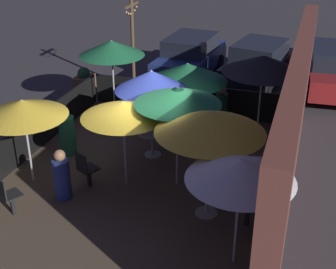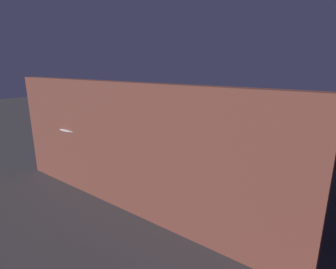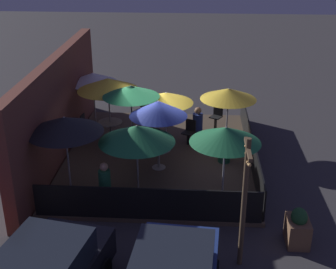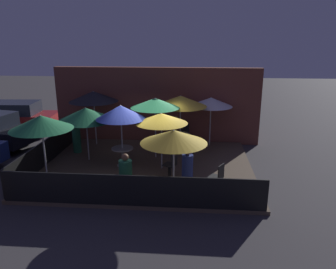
% 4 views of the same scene
% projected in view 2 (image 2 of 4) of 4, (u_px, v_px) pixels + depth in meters
% --- Properties ---
extents(ground_plane, '(60.00, 60.00, 0.00)m').
position_uv_depth(ground_plane, '(191.00, 170.00, 10.13)').
color(ground_plane, '#383538').
extents(patio_deck, '(7.88, 6.35, 0.12)m').
position_uv_depth(patio_deck, '(191.00, 169.00, 10.11)').
color(patio_deck, brown).
rests_on(patio_deck, ground_plane).
extents(building_wall, '(9.48, 0.36, 3.52)m').
position_uv_depth(building_wall, '(125.00, 148.00, 7.05)').
color(building_wall, brown).
rests_on(building_wall, ground_plane).
extents(fence_front, '(7.68, 0.05, 0.95)m').
position_uv_depth(fence_front, '(226.00, 138.00, 12.39)').
color(fence_front, black).
rests_on(fence_front, patio_deck).
extents(fence_side_left, '(0.05, 6.15, 0.95)m').
position_uv_depth(fence_side_left, '(304.00, 182.00, 7.71)').
color(fence_side_left, black).
rests_on(fence_side_left, patio_deck).
extents(patio_umbrella_0, '(1.83, 1.83, 2.33)m').
position_uv_depth(patio_umbrella_0, '(216.00, 117.00, 9.08)').
color(patio_umbrella_0, '#B2B2B7').
rests_on(patio_umbrella_0, patio_deck).
extents(patio_umbrella_1, '(2.22, 2.22, 2.38)m').
position_uv_depth(patio_umbrella_1, '(133.00, 116.00, 8.76)').
color(patio_umbrella_1, '#B2B2B7').
rests_on(patio_umbrella_1, patio_deck).
extents(patio_umbrella_2, '(2.16, 2.16, 2.43)m').
position_uv_depth(patio_umbrella_2, '(236.00, 136.00, 6.11)').
color(patio_umbrella_2, '#B2B2B7').
rests_on(patio_umbrella_2, patio_deck).
extents(patio_umbrella_3, '(2.22, 2.22, 2.11)m').
position_uv_depth(patio_umbrella_3, '(253.00, 132.00, 7.89)').
color(patio_umbrella_3, '#B2B2B7').
rests_on(patio_umbrella_3, patio_deck).
extents(patio_umbrella_4, '(1.93, 1.93, 2.43)m').
position_uv_depth(patio_umbrella_4, '(172.00, 113.00, 8.93)').
color(patio_umbrella_4, '#B2B2B7').
rests_on(patio_umbrella_4, patio_deck).
extents(patio_umbrella_5, '(1.90, 1.90, 2.10)m').
position_uv_depth(patio_umbrella_5, '(182.00, 116.00, 10.10)').
color(patio_umbrella_5, '#B2B2B7').
rests_on(patio_umbrella_5, patio_deck).
extents(patio_umbrella_6, '(1.99, 1.99, 2.10)m').
position_uv_depth(patio_umbrella_6, '(198.00, 108.00, 12.12)').
color(patio_umbrella_6, '#B2B2B7').
rests_on(patio_umbrella_6, patio_deck).
extents(patio_umbrella_7, '(1.95, 1.95, 2.38)m').
position_uv_depth(patio_umbrella_7, '(294.00, 113.00, 9.39)').
color(patio_umbrella_7, '#B2B2B7').
rests_on(patio_umbrella_7, patio_deck).
extents(patio_umbrella_8, '(1.90, 1.90, 2.18)m').
position_uv_depth(patio_umbrella_8, '(88.00, 121.00, 8.92)').
color(patio_umbrella_8, '#B2B2B7').
rests_on(patio_umbrella_8, patio_deck).
extents(dining_table_0, '(0.81, 0.81, 0.71)m').
position_uv_depth(dining_table_0, '(214.00, 158.00, 9.47)').
color(dining_table_0, '#9E998E').
rests_on(dining_table_0, patio_deck).
extents(dining_table_1, '(0.88, 0.88, 0.73)m').
position_uv_depth(dining_table_1, '(135.00, 160.00, 9.17)').
color(dining_table_1, '#9E998E').
rests_on(dining_table_1, patio_deck).
extents(patio_chair_0, '(0.55, 0.55, 0.95)m').
position_uv_depth(patio_chair_0, '(170.00, 133.00, 13.01)').
color(patio_chair_0, black).
rests_on(patio_chair_0, patio_deck).
extents(patio_chair_1, '(0.46, 0.46, 0.92)m').
position_uv_depth(patio_chair_1, '(111.00, 170.00, 8.54)').
color(patio_chair_1, black).
rests_on(patio_chair_1, patio_deck).
extents(patio_chair_2, '(0.54, 0.54, 0.92)m').
position_uv_depth(patio_chair_2, '(184.00, 144.00, 11.33)').
color(patio_chair_2, black).
rests_on(patio_chair_2, patio_deck).
extents(patron_0, '(0.55, 0.55, 1.26)m').
position_uv_depth(patron_0, '(225.00, 142.00, 11.47)').
color(patron_0, '#236642').
rests_on(patron_0, patio_deck).
extents(patron_1, '(0.38, 0.38, 1.29)m').
position_uv_depth(patron_1, '(266.00, 187.00, 7.12)').
color(patron_1, '#236642').
rests_on(patron_1, patio_deck).
extents(patron_2, '(0.43, 0.43, 1.21)m').
position_uv_depth(patron_2, '(178.00, 139.00, 11.88)').
color(patron_2, navy).
rests_on(patron_2, patio_deck).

